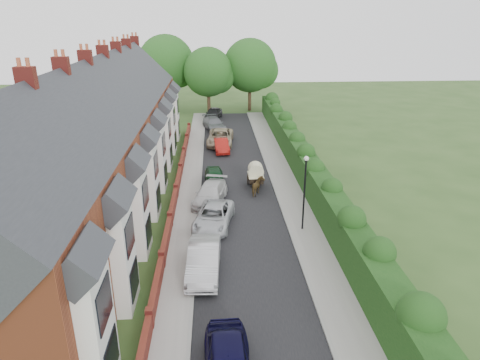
% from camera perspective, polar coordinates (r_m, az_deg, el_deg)
% --- Properties ---
extents(ground, '(140.00, 140.00, 0.00)m').
position_cam_1_polar(ground, '(24.90, 2.27, -11.23)').
color(ground, '#2D4C1E').
rests_on(ground, ground).
extents(road, '(6.00, 58.00, 0.02)m').
position_cam_1_polar(road, '(34.62, -0.32, -1.45)').
color(road, black).
rests_on(road, ground).
extents(pavement_hedge_side, '(2.20, 58.00, 0.12)m').
position_cam_1_polar(pavement_hedge_side, '(35.04, 6.39, -1.21)').
color(pavement_hedge_side, gray).
rests_on(pavement_hedge_side, ground).
extents(pavement_house_side, '(1.70, 58.00, 0.12)m').
position_cam_1_polar(pavement_house_side, '(34.62, -6.70, -1.51)').
color(pavement_house_side, gray).
rests_on(pavement_house_side, ground).
extents(kerb_hedge_side, '(0.18, 58.00, 0.13)m').
position_cam_1_polar(kerb_hedge_side, '(34.88, 4.68, -1.25)').
color(kerb_hedge_side, gray).
rests_on(kerb_hedge_side, ground).
extents(kerb_house_side, '(0.18, 58.00, 0.13)m').
position_cam_1_polar(kerb_house_side, '(34.58, -5.38, -1.48)').
color(kerb_house_side, gray).
rests_on(kerb_house_side, ground).
extents(hedge, '(2.10, 58.00, 2.85)m').
position_cam_1_polar(hedge, '(34.84, 9.41, 1.21)').
color(hedge, '#113410').
rests_on(hedge, ground).
extents(terrace_row, '(9.05, 40.50, 11.50)m').
position_cam_1_polar(terrace_row, '(33.27, -18.43, 4.64)').
color(terrace_row, '#994527').
rests_on(terrace_row, ground).
extents(garden_wall_row, '(0.35, 40.35, 1.10)m').
position_cam_1_polar(garden_wall_row, '(33.62, -8.52, -1.57)').
color(garden_wall_row, maroon).
rests_on(garden_wall_row, ground).
extents(lamppost, '(0.32, 0.32, 5.16)m').
position_cam_1_polar(lamppost, '(27.43, 8.64, -0.53)').
color(lamppost, black).
rests_on(lamppost, ground).
extents(tree_far_left, '(7.14, 6.80, 9.29)m').
position_cam_1_polar(tree_far_left, '(61.45, -3.95, 14.03)').
color(tree_far_left, '#332316').
rests_on(tree_far_left, ground).
extents(tree_far_right, '(7.98, 7.60, 10.31)m').
position_cam_1_polar(tree_far_right, '(63.61, 1.68, 14.86)').
color(tree_far_right, '#332316').
rests_on(tree_far_right, ground).
extents(tree_far_back, '(8.40, 8.00, 10.82)m').
position_cam_1_polar(tree_far_back, '(64.64, -9.41, 14.97)').
color(tree_far_back, '#332316').
rests_on(tree_far_back, ground).
extents(car_silver_a, '(1.92, 4.94, 1.60)m').
position_cam_1_polar(car_silver_a, '(23.87, -4.86, -10.58)').
color(car_silver_a, '#B3B2B8').
rests_on(car_silver_a, ground).
extents(car_silver_b, '(3.17, 5.30, 1.38)m').
position_cam_1_polar(car_silver_b, '(28.83, -3.54, -4.88)').
color(car_silver_b, silver).
rests_on(car_silver_b, ground).
extents(car_white, '(3.09, 5.25, 1.43)m').
position_cam_1_polar(car_white, '(32.32, -4.01, -1.86)').
color(car_white, silver).
rests_on(car_white, ground).
extents(car_green, '(1.80, 3.99, 1.33)m').
position_cam_1_polar(car_green, '(35.82, -3.42, 0.44)').
color(car_green, '#10371A').
rests_on(car_green, ground).
extents(car_red, '(1.72, 4.12, 1.33)m').
position_cam_1_polar(car_red, '(44.55, -2.51, 4.65)').
color(car_red, maroon).
rests_on(car_red, ground).
extents(car_beige, '(3.15, 5.97, 1.60)m').
position_cam_1_polar(car_beige, '(47.04, -2.64, 5.72)').
color(car_beige, tan).
rests_on(car_beige, ground).
extents(car_grey, '(3.27, 5.48, 1.49)m').
position_cam_1_polar(car_grey, '(53.29, -3.50, 7.49)').
color(car_grey, slate).
rests_on(car_grey, ground).
extents(car_black, '(2.82, 4.82, 1.54)m').
position_cam_1_polar(car_black, '(58.90, -3.56, 8.84)').
color(car_black, black).
rests_on(car_black, ground).
extents(horse, '(1.29, 1.81, 1.39)m').
position_cam_1_polar(horse, '(33.63, 2.39, -0.90)').
color(horse, '#513C1D').
rests_on(horse, ground).
extents(horse_cart, '(1.29, 2.86, 2.06)m').
position_cam_1_polar(horse_cart, '(35.11, 2.11, 0.92)').
color(horse_cart, black).
rests_on(horse_cart, ground).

